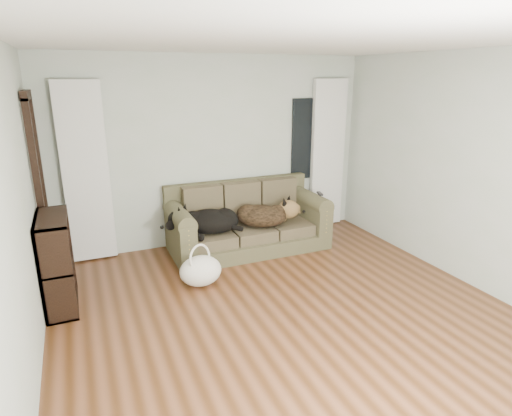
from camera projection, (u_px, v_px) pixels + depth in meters
name	position (u px, v px, depth m)	size (l,w,h in m)	color
floor	(297.00, 325.00, 4.15)	(5.00, 5.00, 0.00)	#442510
ceiling	(306.00, 38.00, 3.38)	(5.00, 5.00, 0.00)	white
wall_back	(214.00, 152.00, 5.96)	(4.50, 0.04, 2.60)	#B6B9B4
wall_left	(12.00, 231.00, 2.92)	(0.04, 5.00, 2.60)	#B6B9B4
wall_right	(485.00, 174.00, 4.61)	(0.04, 5.00, 2.60)	#B6B9B4
curtain_left	(86.00, 174.00, 5.30)	(0.55, 0.08, 2.25)	silver
curtain_right	(327.00, 154.00, 6.61)	(0.55, 0.08, 2.25)	silver
window_pane	(307.00, 139.00, 6.45)	(0.50, 0.03, 1.20)	black
door_casing	(41.00, 193.00, 4.82)	(0.07, 0.60, 2.10)	black
sofa	(248.00, 218.00, 5.86)	(2.13, 0.92, 0.87)	brown
dog_black_lab	(207.00, 223.00, 5.57)	(0.73, 0.51, 0.31)	black
dog_shepherd	(264.00, 216.00, 5.82)	(0.72, 0.51, 0.32)	black
tv_remote	(320.00, 194.00, 6.01)	(0.05, 0.20, 0.02)	black
tote_bag	(201.00, 272.00, 4.90)	(0.49, 0.38, 0.35)	silver
bookshelf	(57.00, 261.00, 4.37)	(0.29, 0.79, 0.98)	black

